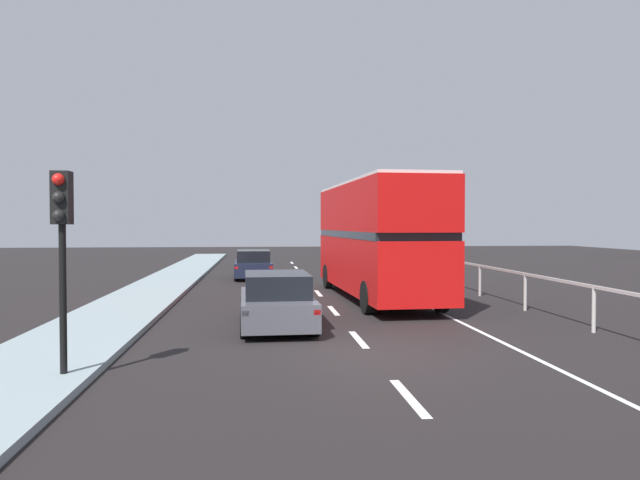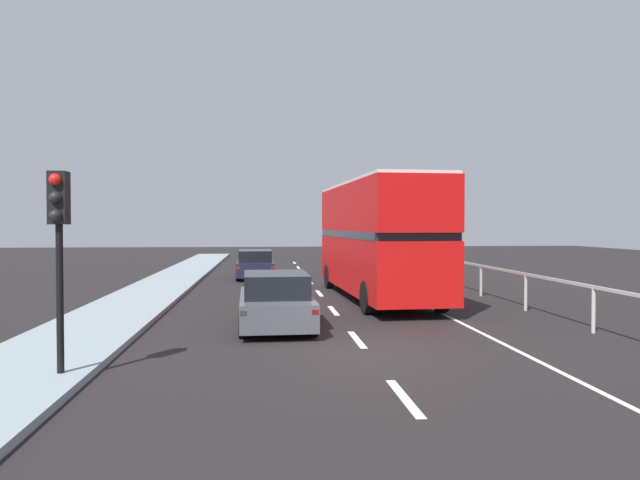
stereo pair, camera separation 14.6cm
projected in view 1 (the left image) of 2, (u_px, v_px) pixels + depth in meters
The scene contains 8 objects.
ground_plane at pixel (367, 352), 12.79m from camera, with size 74.86×120.00×0.10m, color black.
near_sidewalk_kerb at pixel (55, 353), 12.13m from camera, with size 2.63×80.00×0.14m, color gray.
lane_paint_markings at pixel (378, 298), 21.63m from camera, with size 3.33×46.00×0.01m.
bridge_side_railing at pixel (480, 271), 22.33m from camera, with size 0.10×42.00×1.18m.
double_decker_bus_red at pixel (376, 237), 21.47m from camera, with size 2.97×10.43×4.19m.
hatchback_car_near at pixel (277, 301), 15.49m from camera, with size 1.95×4.31×1.43m.
traffic_signal_pole at pixel (62, 222), 10.06m from camera, with size 0.30×0.42×3.44m.
sedan_car_ahead at pixel (253, 265), 29.74m from camera, with size 1.90×4.38×1.41m.
Camera 1 is at (-2.31, -12.56, 2.67)m, focal length 33.50 mm.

